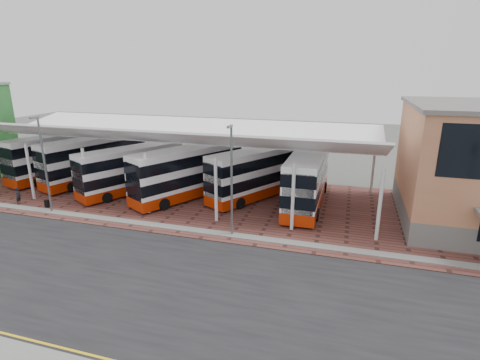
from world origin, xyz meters
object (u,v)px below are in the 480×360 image
Objects in this scene: bus_0 at (60,156)px; bus_4 at (258,173)px; bus_1 at (95,160)px; pedestrian at (18,196)px; bus_3 at (188,173)px; bus_2 at (132,170)px; bus_5 at (307,178)px.

bus_0 is 1.10× the size of bus_4.
bus_0 is 4.85m from bus_1.
bus_1 is at bearing -149.57° from bus_4.
bus_0 is 7.61× the size of pedestrian.
bus_2 is at bearing -150.53° from bus_3.
bus_3 is at bearing -132.21° from bus_4.
bus_5 is (27.24, -1.10, 0.00)m from bus_0.
bus_0 is at bearing 178.07° from bus_5.
pedestrian is at bearing -127.49° from bus_4.
bus_2 is 12.24m from bus_4.
bus_2 is (5.72, -1.97, -0.16)m from bus_1.
bus_5 is 25.62m from pedestrian.
bus_1 is at bearing -27.83° from pedestrian.
bus_0 is at bearing -150.72° from bus_4.
bus_4 reaches higher than pedestrian.
bus_0 reaches higher than bus_4.
bus_3 is (16.41, -2.30, -0.03)m from bus_0.
bus_1 reaches higher than bus_3.
bus_1 is at bearing 178.66° from bus_5.
bus_0 is 27.26m from bus_5.
bus_2 reaches higher than pedestrian.
bus_3 is at bearing 28.65° from bus_2.
bus_1 is at bearing 8.91° from bus_0.
bus_5 is at bearing 20.59° from bus_4.
bus_2 is 0.98× the size of bus_4.
bus_2 is (10.55, -2.40, -0.19)m from bus_0.
bus_3 is 0.97× the size of bus_5.
bus_2 is 5.86m from bus_3.
bus_4 reaches higher than bus_2.
bus_5 is (22.40, -0.67, 0.02)m from bus_1.
pedestrian is (-7.79, -6.11, -1.40)m from bus_2.
bus_4 is at bearing 13.15° from bus_0.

